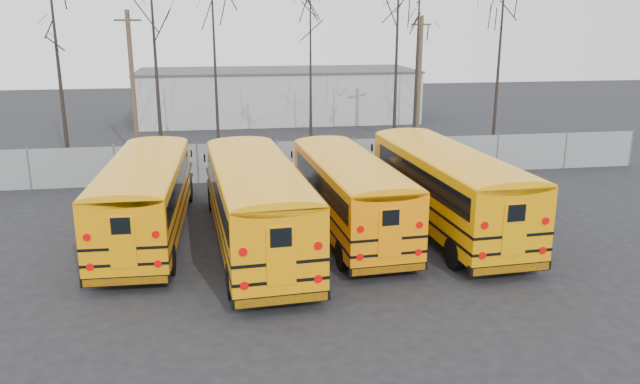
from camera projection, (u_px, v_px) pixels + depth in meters
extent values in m
plane|color=black|center=(311.00, 267.00, 20.79)|extent=(120.00, 120.00, 0.00)
cube|color=gray|center=(277.00, 161.00, 31.94)|extent=(40.00, 0.04, 2.00)
cube|color=#A6A6A2|center=(278.00, 96.00, 51.02)|extent=(22.00, 8.00, 4.00)
cylinder|color=black|center=(95.00, 264.00, 19.73)|extent=(0.32, 1.03, 1.02)
cylinder|color=black|center=(170.00, 260.00, 20.03)|extent=(0.32, 1.03, 1.02)
cylinder|color=black|center=(136.00, 192.00, 27.95)|extent=(0.32, 1.03, 1.02)
cylinder|color=black|center=(189.00, 190.00, 28.24)|extent=(0.32, 1.03, 1.02)
cube|color=orange|center=(145.00, 197.00, 22.74)|extent=(2.84, 9.59, 2.41)
cube|color=orange|center=(163.00, 178.00, 28.30)|extent=(2.35, 1.81, 1.02)
cube|color=black|center=(143.00, 184.00, 22.40)|extent=(2.85, 8.57, 0.72)
cube|color=black|center=(149.00, 210.00, 23.77)|extent=(2.92, 11.35, 0.09)
cube|color=black|center=(148.00, 197.00, 23.63)|extent=(2.92, 11.35, 0.09)
cube|color=black|center=(126.00, 280.00, 18.62)|extent=(2.63, 0.30, 0.29)
cube|color=black|center=(165.00, 186.00, 29.23)|extent=(2.46, 0.28, 0.27)
cube|color=orange|center=(122.00, 242.00, 18.19)|extent=(0.77, 0.06, 1.59)
cylinder|color=#B20505|center=(90.00, 267.00, 18.25)|extent=(0.23, 0.05, 0.23)
cylinder|color=#B20505|center=(158.00, 264.00, 18.49)|extent=(0.23, 0.05, 0.23)
cylinder|color=#B20505|center=(87.00, 237.00, 18.00)|extent=(0.23, 0.05, 0.23)
cylinder|color=#B20505|center=(156.00, 234.00, 18.25)|extent=(0.23, 0.05, 0.23)
cylinder|color=black|center=(232.00, 281.00, 18.35)|extent=(0.38, 1.10, 1.08)
cylinder|color=black|center=(313.00, 273.00, 18.89)|extent=(0.38, 1.10, 1.08)
cylinder|color=black|center=(212.00, 198.00, 26.88)|extent=(0.38, 1.10, 1.08)
cylinder|color=black|center=(268.00, 195.00, 27.42)|extent=(0.38, 1.10, 1.08)
cube|color=orange|center=(257.00, 204.00, 21.58)|extent=(3.39, 10.22, 2.54)
cube|color=orange|center=(239.00, 182.00, 27.36)|extent=(2.55, 2.00, 1.08)
cube|color=black|center=(257.00, 190.00, 21.23)|extent=(3.35, 9.14, 0.76)
cube|color=black|center=(254.00, 218.00, 22.65)|extent=(3.54, 12.08, 0.10)
cube|color=black|center=(253.00, 203.00, 22.51)|extent=(3.54, 12.08, 0.10)
cube|color=black|center=(281.00, 298.00, 17.32)|extent=(2.78, 0.43, 0.30)
cube|color=black|center=(238.00, 190.00, 28.33)|extent=(2.60, 0.39, 0.28)
cube|color=orange|center=(281.00, 256.00, 16.86)|extent=(0.81, 0.10, 1.68)
cylinder|color=#B20505|center=(244.00, 286.00, 16.82)|extent=(0.24, 0.06, 0.24)
cylinder|color=#B20505|center=(318.00, 279.00, 17.28)|extent=(0.24, 0.06, 0.24)
cylinder|color=#B20505|center=(243.00, 252.00, 16.57)|extent=(0.24, 0.06, 0.24)
cylinder|color=#B20505|center=(318.00, 246.00, 17.02)|extent=(0.24, 0.06, 0.24)
cylinder|color=black|center=(343.00, 255.00, 20.49)|extent=(0.34, 1.01, 1.00)
cylinder|color=black|center=(407.00, 250.00, 20.98)|extent=(0.34, 1.01, 1.00)
cylinder|color=black|center=(296.00, 190.00, 28.38)|extent=(0.34, 1.01, 1.00)
cylinder|color=black|center=(343.00, 187.00, 28.86)|extent=(0.34, 1.01, 1.00)
cube|color=orange|center=(350.00, 193.00, 23.47)|extent=(3.06, 9.42, 2.35)
cube|color=orange|center=(318.00, 176.00, 28.81)|extent=(2.35, 1.83, 1.00)
cube|color=black|center=(351.00, 181.00, 23.15)|extent=(3.04, 8.42, 0.70)
cube|color=black|center=(344.00, 205.00, 24.46)|extent=(3.20, 11.13, 0.09)
cube|color=black|center=(344.00, 193.00, 24.33)|extent=(3.20, 11.13, 0.09)
cube|color=black|center=(388.00, 268.00, 19.53)|extent=(2.56, 0.38, 0.28)
cube|color=black|center=(314.00, 183.00, 29.71)|extent=(2.40, 0.35, 0.26)
cube|color=orange|center=(390.00, 233.00, 19.11)|extent=(0.75, 0.09, 1.55)
cylinder|color=#B20505|center=(360.00, 257.00, 19.08)|extent=(0.22, 0.05, 0.22)
cylinder|color=#B20505|center=(418.00, 252.00, 19.49)|extent=(0.22, 0.05, 0.22)
cylinder|color=#B20505|center=(361.00, 229.00, 18.84)|extent=(0.22, 0.05, 0.22)
cylinder|color=#B20505|center=(420.00, 225.00, 19.25)|extent=(0.22, 0.05, 0.22)
cylinder|color=black|center=(455.00, 253.00, 20.53)|extent=(0.36, 1.09, 1.08)
cylinder|color=black|center=(522.00, 248.00, 21.04)|extent=(0.36, 1.09, 1.08)
cylinder|color=black|center=(373.00, 185.00, 29.03)|extent=(0.36, 1.09, 1.08)
cylinder|color=black|center=(422.00, 182.00, 29.54)|extent=(0.36, 1.09, 1.08)
cube|color=orange|center=(448.00, 187.00, 23.74)|extent=(3.26, 10.14, 2.53)
cube|color=orange|center=(396.00, 171.00, 29.50)|extent=(2.52, 1.96, 1.08)
cube|color=black|center=(451.00, 174.00, 23.38)|extent=(3.24, 9.07, 0.75)
cube|color=black|center=(437.00, 201.00, 24.80)|extent=(3.40, 11.99, 0.10)
cube|color=black|center=(438.00, 188.00, 24.66)|extent=(3.40, 11.99, 0.10)
cube|color=black|center=(509.00, 268.00, 19.48)|extent=(2.76, 0.39, 0.30)
cube|color=black|center=(389.00, 179.00, 30.46)|extent=(2.59, 0.36, 0.28)
cube|color=orange|center=(515.00, 230.00, 19.03)|extent=(0.81, 0.09, 1.67)
cylinder|color=#B20505|center=(483.00, 256.00, 19.00)|extent=(0.24, 0.06, 0.24)
cylinder|color=#B20505|center=(543.00, 250.00, 19.43)|extent=(0.24, 0.06, 0.24)
cylinder|color=#B20505|center=(485.00, 225.00, 18.75)|extent=(0.24, 0.06, 0.24)
cylinder|color=#B20505|center=(546.00, 221.00, 19.18)|extent=(0.24, 0.06, 0.24)
cylinder|color=#4E3D2C|center=(133.00, 87.00, 35.64)|extent=(0.27, 0.27, 8.53)
cube|color=#4E3D2C|center=(128.00, 20.00, 34.66)|extent=(1.44, 0.71, 0.11)
cylinder|color=#4E402C|center=(419.00, 82.00, 40.16)|extent=(0.26, 0.26, 8.25)
cube|color=#4E402C|center=(422.00, 24.00, 39.21)|extent=(1.43, 0.56, 0.11)
cone|color=black|center=(58.00, 64.00, 33.26)|extent=(0.26, 0.26, 11.38)
cone|color=black|center=(156.00, 59.00, 34.31)|extent=(0.26, 0.26, 11.76)
cone|color=black|center=(215.00, 55.00, 32.22)|extent=(0.26, 0.26, 12.39)
cone|color=black|center=(311.00, 80.00, 35.93)|extent=(0.26, 0.26, 9.21)
cone|color=black|center=(396.00, 59.00, 33.67)|extent=(0.26, 0.26, 11.89)
cone|color=black|center=(416.00, 71.00, 37.16)|extent=(0.26, 0.26, 10.01)
cone|color=black|center=(500.00, 50.00, 37.69)|extent=(0.26, 0.26, 12.39)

